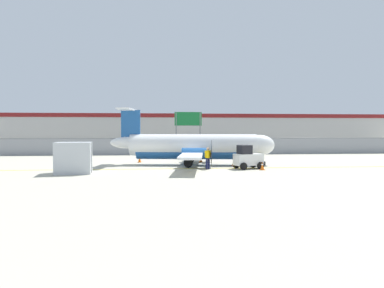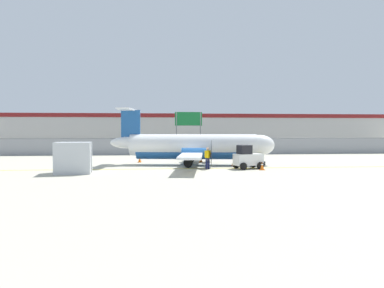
{
  "view_description": "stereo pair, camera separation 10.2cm",
  "coord_description": "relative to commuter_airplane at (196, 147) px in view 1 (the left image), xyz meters",
  "views": [
    {
      "loc": [
        -2.55,
        -24.98,
        3.01
      ],
      "look_at": [
        0.32,
        6.03,
        1.8
      ],
      "focal_mm": 32.0,
      "sensor_mm": 36.0,
      "label": 1
    },
    {
      "loc": [
        -2.45,
        -24.99,
        3.01
      ],
      "look_at": [
        0.32,
        6.03,
        1.8
      ],
      "focal_mm": 32.0,
      "sensor_mm": 36.0,
      "label": 2
    }
  ],
  "objects": [
    {
      "name": "parked_car_0",
      "position": [
        -16.2,
        24.51,
        -0.71
      ],
      "size": [
        4.38,
        2.4,
        1.58
      ],
      "rotation": [
        0.0,
        0.0,
        3.02
      ],
      "color": "#B28C19",
      "rests_on": "parking_lot_strip"
    },
    {
      "name": "parked_car_5",
      "position": [
        9.1,
        29.69,
        -0.71
      ],
      "size": [
        4.32,
        2.26,
        1.58
      ],
      "rotation": [
        0.0,
        0.0,
        -0.08
      ],
      "color": "navy",
      "rests_on": "parking_lot_strip"
    },
    {
      "name": "background_building",
      "position": [
        -0.58,
        43.0,
        1.66
      ],
      "size": [
        91.0,
        8.1,
        6.5
      ],
      "color": "beige",
      "rests_on": "ground"
    },
    {
      "name": "ground_plane",
      "position": [
        -0.58,
        -2.99,
        -1.6
      ],
      "size": [
        140.0,
        140.0,
        0.01
      ],
      "color": "#B2AD99"
    },
    {
      "name": "highway_sign",
      "position": [
        0.56,
        15.39,
        2.54
      ],
      "size": [
        3.6,
        0.14,
        5.5
      ],
      "color": "slate",
      "rests_on": "ground"
    },
    {
      "name": "baggage_tug",
      "position": [
        3.76,
        -3.53,
        -0.75
      ],
      "size": [
        2.53,
        1.85,
        1.88
      ],
      "rotation": [
        0.0,
        0.0,
        0.25
      ],
      "color": "silver",
      "rests_on": "ground"
    },
    {
      "name": "commuter_airplane",
      "position": [
        0.0,
        0.0,
        0.0
      ],
      "size": [
        14.58,
        16.07,
        4.92
      ],
      "rotation": [
        0.0,
        0.0,
        -0.14
      ],
      "color": "white",
      "rests_on": "ground"
    },
    {
      "name": "traffic_cone_far_left",
      "position": [
        0.72,
        2.44,
        -1.29
      ],
      "size": [
        0.36,
        0.36,
        0.64
      ],
      "color": "orange",
      "rests_on": "ground"
    },
    {
      "name": "parked_car_1",
      "position": [
        -10.84,
        23.11,
        -0.71
      ],
      "size": [
        4.24,
        2.09,
        1.58
      ],
      "rotation": [
        0.0,
        0.0,
        3.17
      ],
      "color": "#19662D",
      "rests_on": "parking_lot_strip"
    },
    {
      "name": "parked_car_2",
      "position": [
        -4.47,
        24.62,
        -0.71
      ],
      "size": [
        4.27,
        2.14,
        1.58
      ],
      "rotation": [
        0.0,
        0.0,
        0.04
      ],
      "color": "navy",
      "rests_on": "parking_lot_strip"
    },
    {
      "name": "traffic_cone_near_left",
      "position": [
        3.13,
        -1.21,
        -1.29
      ],
      "size": [
        0.36,
        0.36,
        0.64
      ],
      "color": "orange",
      "rests_on": "ground"
    },
    {
      "name": "parked_car_3",
      "position": [
        -0.94,
        27.91,
        -0.71
      ],
      "size": [
        4.29,
        2.19,
        1.58
      ],
      "rotation": [
        0.0,
        0.0,
        -0.06
      ],
      "color": "#B28C19",
      "rests_on": "parking_lot_strip"
    },
    {
      "name": "perimeter_fence",
      "position": [
        -0.58,
        13.01,
        -0.49
      ],
      "size": [
        98.0,
        0.1,
        2.1
      ],
      "color": "gray",
      "rests_on": "ground"
    },
    {
      "name": "parked_car_4",
      "position": [
        3.08,
        25.94,
        -0.71
      ],
      "size": [
        4.39,
        2.45,
        1.58
      ],
      "rotation": [
        0.0,
        0.0,
        0.14
      ],
      "color": "red",
      "rests_on": "parking_lot_strip"
    },
    {
      "name": "traffic_cone_near_right",
      "position": [
        -5.11,
        2.77,
        -1.29
      ],
      "size": [
        0.36,
        0.36,
        0.64
      ],
      "color": "orange",
      "rests_on": "ground"
    },
    {
      "name": "ground_crew_worker",
      "position": [
        0.59,
        -3.29,
        -0.65
      ],
      "size": [
        0.53,
        0.45,
        1.7
      ],
      "rotation": [
        0.0,
        0.0,
        2.0
      ],
      "color": "#191E4C",
      "rests_on": "ground"
    },
    {
      "name": "parked_car_6",
      "position": [
        13.08,
        20.56,
        -0.71
      ],
      "size": [
        4.3,
        2.2,
        1.58
      ],
      "rotation": [
        0.0,
        0.0,
        3.2
      ],
      "color": "#19662D",
      "rests_on": "parking_lot_strip"
    },
    {
      "name": "traffic_cone_far_right",
      "position": [
        4.65,
        -4.47,
        -1.29
      ],
      "size": [
        0.36,
        0.36,
        0.64
      ],
      "color": "orange",
      "rests_on": "ground"
    },
    {
      "name": "parking_lot_strip",
      "position": [
        -0.58,
        24.51,
        -1.54
      ],
      "size": [
        98.0,
        17.0,
        0.12
      ],
      "color": "#38383A",
      "rests_on": "ground"
    },
    {
      "name": "cargo_container",
      "position": [
        -9.24,
        -5.24,
        -0.5
      ],
      "size": [
        2.61,
        2.26,
        2.2
      ],
      "rotation": [
        0.0,
        0.0,
        0.11
      ],
      "color": "#B7BCC1",
      "rests_on": "ground"
    }
  ]
}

